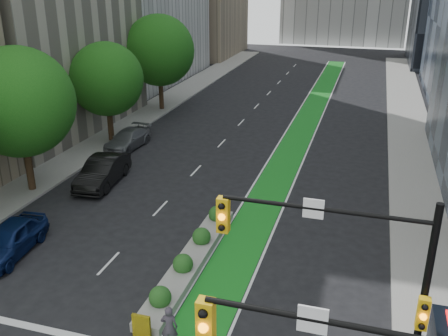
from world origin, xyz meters
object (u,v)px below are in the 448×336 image
Objects in this scene: parked_car_left_far at (128,139)px; parked_car_left_mid at (103,171)px; median_planter at (191,257)px; parked_car_left_near at (10,239)px; cyclist at (169,327)px.

parked_car_left_mid is at bearing -72.09° from parked_car_left_far.
parked_car_left_mid is (-8.54, 7.15, 0.49)m from median_planter.
parked_car_left_far is (-1.70, 15.47, -0.09)m from parked_car_left_near.
parked_car_left_far is (-10.23, 13.89, 0.32)m from median_planter.
parked_car_left_near reaches higher than median_planter.
cyclist reaches higher than parked_car_left_near.
cyclist is 0.32× the size of parked_car_left_mid.
median_planter is 2.14× the size of parked_car_left_far.
median_planter is 2.23× the size of parked_car_left_near.
cyclist is at bearing -77.99° from median_planter.
median_planter is 11.15m from parked_car_left_mid.
parked_car_left_far reaches higher than median_planter.
median_planter is 5.44m from cyclist.
cyclist is at bearing -26.95° from parked_car_left_near.
cyclist is at bearing -57.81° from parked_car_left_mid.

